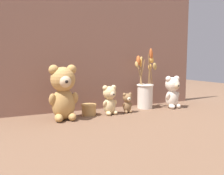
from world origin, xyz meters
name	(u,v)px	position (x,y,z in m)	size (l,w,h in m)	color
ground_plane	(114,114)	(0.00, 0.00, 0.00)	(4.00, 4.00, 0.00)	brown
backdrop_wall	(101,47)	(0.00, 0.17, 0.36)	(1.29, 0.02, 0.72)	#845B4C
teddy_bear_large	(63,91)	(-0.27, -0.01, 0.14)	(0.14, 0.13, 0.26)	tan
teddy_bear_medium	(172,91)	(0.39, 0.00, 0.10)	(0.10, 0.10, 0.19)	beige
teddy_bear_small	(110,99)	(-0.02, 0.00, 0.08)	(0.09, 0.08, 0.16)	#DBBC84
teddy_bear_tiny	(127,102)	(0.08, 0.00, 0.06)	(0.06, 0.06, 0.11)	olive
flower_vase	(145,91)	(0.24, 0.06, 0.10)	(0.13, 0.12, 0.35)	silver
decorative_tin_tall	(89,110)	(-0.13, 0.03, 0.03)	(0.08, 0.08, 0.06)	tan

